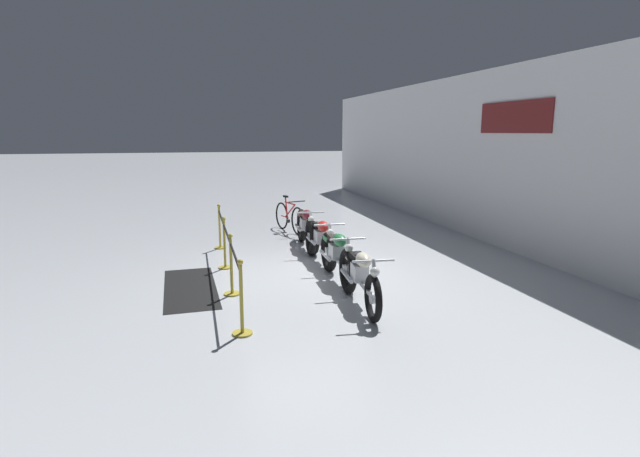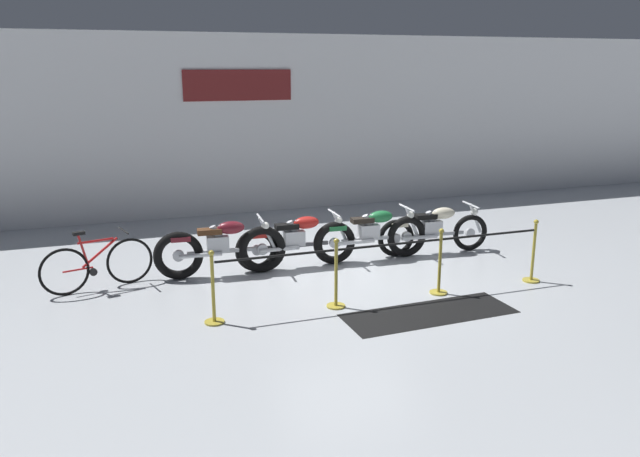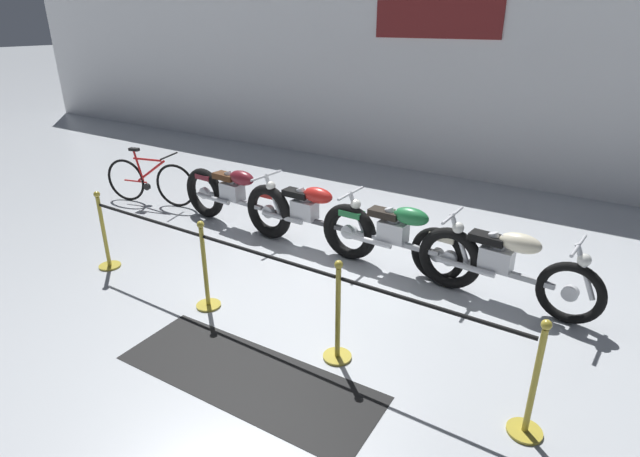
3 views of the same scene
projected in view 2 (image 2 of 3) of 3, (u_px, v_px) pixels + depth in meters
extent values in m
plane|color=#B2B7BC|center=(347.00, 272.00, 10.83)|extent=(120.00, 120.00, 0.00)
cube|color=white|center=(270.00, 124.00, 14.98)|extent=(28.00, 0.25, 4.20)
cube|color=maroon|center=(238.00, 85.00, 14.37)|extent=(2.53, 0.04, 0.70)
torus|color=black|center=(262.00, 249.00, 10.71)|extent=(0.83, 0.20, 0.82)
torus|color=black|center=(178.00, 256.00, 10.35)|extent=(0.83, 0.20, 0.82)
cylinder|color=silver|center=(262.00, 249.00, 10.71)|extent=(0.19, 0.09, 0.19)
cylinder|color=silver|center=(178.00, 256.00, 10.35)|extent=(0.19, 0.09, 0.19)
cylinder|color=silver|center=(267.00, 233.00, 10.66)|extent=(0.31, 0.08, 0.59)
cube|color=silver|center=(218.00, 244.00, 10.48)|extent=(0.37, 0.24, 0.26)
cylinder|color=silver|center=(220.00, 232.00, 10.44)|extent=(0.19, 0.12, 0.24)
cylinder|color=silver|center=(215.00, 232.00, 10.42)|extent=(0.19, 0.12, 0.24)
cylinder|color=silver|center=(201.00, 255.00, 10.31)|extent=(0.70, 0.12, 0.07)
cube|color=#ADAFB5|center=(221.00, 251.00, 10.53)|extent=(1.13, 0.14, 0.06)
ellipsoid|color=maroon|center=(231.00, 228.00, 10.47)|extent=(0.47, 0.25, 0.22)
cube|color=#4C2D19|center=(209.00, 231.00, 10.39)|extent=(0.41, 0.23, 0.09)
cube|color=maroon|center=(181.00, 239.00, 10.29)|extent=(0.33, 0.18, 0.08)
cylinder|color=silver|center=(260.00, 218.00, 10.57)|extent=(0.08, 0.62, 0.04)
sphere|color=silver|center=(265.00, 226.00, 10.62)|extent=(0.14, 0.14, 0.14)
torus|color=black|center=(335.00, 243.00, 11.21)|extent=(0.76, 0.14, 0.76)
torus|color=black|center=(257.00, 250.00, 10.77)|extent=(0.76, 0.14, 0.76)
cylinder|color=silver|center=(335.00, 243.00, 11.21)|extent=(0.18, 0.08, 0.18)
cylinder|color=silver|center=(257.00, 250.00, 10.77)|extent=(0.18, 0.08, 0.18)
cylinder|color=silver|center=(340.00, 227.00, 11.16)|extent=(0.30, 0.06, 0.59)
cube|color=silver|center=(294.00, 238.00, 10.93)|extent=(0.36, 0.23, 0.26)
cylinder|color=silver|center=(296.00, 227.00, 10.90)|extent=(0.18, 0.11, 0.24)
cylinder|color=silver|center=(292.00, 227.00, 10.87)|extent=(0.18, 0.11, 0.24)
cylinder|color=silver|center=(280.00, 249.00, 10.75)|extent=(0.70, 0.08, 0.07)
cube|color=#47474C|center=(297.00, 245.00, 10.99)|extent=(1.15, 0.08, 0.06)
ellipsoid|color=#B21E19|center=(306.00, 223.00, 10.94)|extent=(0.46, 0.23, 0.22)
cube|color=black|center=(287.00, 226.00, 10.84)|extent=(0.40, 0.21, 0.09)
cube|color=#B21E19|center=(259.00, 235.00, 10.72)|extent=(0.32, 0.17, 0.08)
cylinder|color=silver|center=(334.00, 213.00, 11.06)|extent=(0.05, 0.62, 0.04)
sphere|color=silver|center=(339.00, 221.00, 11.12)|extent=(0.14, 0.14, 0.14)
torus|color=black|center=(407.00, 236.00, 11.59)|extent=(0.78, 0.15, 0.78)
torus|color=black|center=(334.00, 243.00, 11.17)|extent=(0.78, 0.15, 0.78)
cylinder|color=silver|center=(407.00, 236.00, 11.59)|extent=(0.18, 0.08, 0.18)
cylinder|color=silver|center=(334.00, 243.00, 11.17)|extent=(0.18, 0.08, 0.18)
cylinder|color=silver|center=(412.00, 221.00, 11.55)|extent=(0.30, 0.06, 0.59)
cube|color=silver|center=(369.00, 231.00, 11.33)|extent=(0.37, 0.23, 0.26)
cylinder|color=silver|center=(371.00, 221.00, 11.29)|extent=(0.18, 0.11, 0.24)
cylinder|color=silver|center=(367.00, 221.00, 11.26)|extent=(0.18, 0.11, 0.24)
cylinder|color=silver|center=(356.00, 242.00, 11.15)|extent=(0.70, 0.09, 0.07)
cube|color=#ADAFB5|center=(371.00, 239.00, 11.38)|extent=(1.15, 0.09, 0.06)
ellipsoid|color=#1E6B38|center=(381.00, 217.00, 11.33)|extent=(0.47, 0.23, 0.22)
cube|color=black|center=(362.00, 220.00, 11.23)|extent=(0.41, 0.21, 0.09)
cube|color=#1E6B38|center=(337.00, 228.00, 11.12)|extent=(0.32, 0.17, 0.08)
cylinder|color=silver|center=(407.00, 208.00, 11.45)|extent=(0.05, 0.62, 0.04)
sphere|color=silver|center=(410.00, 215.00, 11.51)|extent=(0.14, 0.14, 0.14)
torus|color=black|center=(470.00, 233.00, 11.99)|extent=(0.72, 0.16, 0.71)
torus|color=black|center=(396.00, 238.00, 11.62)|extent=(0.72, 0.16, 0.71)
cylinder|color=silver|center=(470.00, 233.00, 11.99)|extent=(0.18, 0.09, 0.17)
cylinder|color=silver|center=(396.00, 238.00, 11.62)|extent=(0.18, 0.09, 0.17)
cylinder|color=silver|center=(475.00, 218.00, 11.94)|extent=(0.31, 0.08, 0.59)
cube|color=silver|center=(432.00, 227.00, 11.75)|extent=(0.38, 0.25, 0.26)
cylinder|color=silver|center=(434.00, 217.00, 11.71)|extent=(0.19, 0.12, 0.24)
cylinder|color=silver|center=(430.00, 217.00, 11.69)|extent=(0.19, 0.12, 0.24)
cylinder|color=silver|center=(419.00, 237.00, 11.59)|extent=(0.70, 0.13, 0.07)
cube|color=#ADAFB5|center=(434.00, 234.00, 11.80)|extent=(1.22, 0.16, 0.06)
ellipsoid|color=beige|center=(443.00, 213.00, 11.74)|extent=(0.48, 0.26, 0.22)
cube|color=black|center=(426.00, 216.00, 11.67)|extent=(0.41, 0.23, 0.09)
cube|color=beige|center=(399.00, 224.00, 11.57)|extent=(0.33, 0.19, 0.08)
cylinder|color=silver|center=(471.00, 205.00, 11.85)|extent=(0.09, 0.62, 0.04)
sphere|color=silver|center=(474.00, 212.00, 11.90)|extent=(0.14, 0.14, 0.14)
torus|color=black|center=(130.00, 261.00, 10.18)|extent=(0.75, 0.24, 0.76)
torus|color=black|center=(64.00, 272.00, 9.62)|extent=(0.75, 0.24, 0.76)
cylinder|color=red|center=(100.00, 253.00, 9.87)|extent=(0.59, 0.19, 0.43)
cylinder|color=red|center=(96.00, 241.00, 9.79)|extent=(0.54, 0.18, 0.04)
cylinder|color=red|center=(83.00, 250.00, 9.72)|extent=(0.15, 0.07, 0.55)
cube|color=black|center=(79.00, 233.00, 9.62)|extent=(0.19, 0.12, 0.05)
cylinder|color=red|center=(78.00, 270.00, 9.73)|extent=(0.45, 0.14, 0.03)
cylinder|color=black|center=(124.00, 231.00, 10.01)|extent=(0.15, 0.47, 0.03)
cylinder|color=black|center=(93.00, 272.00, 9.88)|extent=(0.13, 0.08, 0.12)
cylinder|color=gold|center=(214.00, 322.00, 8.68)|extent=(0.28, 0.28, 0.03)
cylinder|color=gold|center=(213.00, 289.00, 8.55)|extent=(0.05, 0.05, 0.95)
sphere|color=gold|center=(211.00, 253.00, 8.42)|extent=(0.08, 0.08, 0.08)
cylinder|color=black|center=(276.00, 256.00, 8.75)|extent=(1.74, 0.04, 0.04)
cylinder|color=black|center=(390.00, 245.00, 9.31)|extent=(1.66, 0.04, 0.04)
cylinder|color=black|center=(490.00, 235.00, 9.86)|extent=(1.67, 0.04, 0.04)
cylinder|color=gold|center=(336.00, 306.00, 9.25)|extent=(0.28, 0.28, 0.03)
cylinder|color=gold|center=(336.00, 275.00, 9.13)|extent=(0.05, 0.05, 0.95)
sphere|color=gold|center=(336.00, 241.00, 9.00)|extent=(0.08, 0.08, 0.08)
cylinder|color=gold|center=(438.00, 292.00, 9.80)|extent=(0.28, 0.28, 0.03)
cylinder|color=gold|center=(440.00, 263.00, 9.68)|extent=(0.05, 0.05, 0.95)
sphere|color=gold|center=(441.00, 231.00, 9.55)|extent=(0.08, 0.08, 0.08)
cylinder|color=gold|center=(531.00, 280.00, 10.36)|extent=(0.28, 0.28, 0.03)
cylinder|color=gold|center=(533.00, 252.00, 10.23)|extent=(0.05, 0.05, 0.95)
sphere|color=gold|center=(536.00, 222.00, 10.10)|extent=(0.08, 0.08, 0.08)
cube|color=black|center=(429.00, 313.00, 9.00)|extent=(2.56, 0.97, 0.01)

